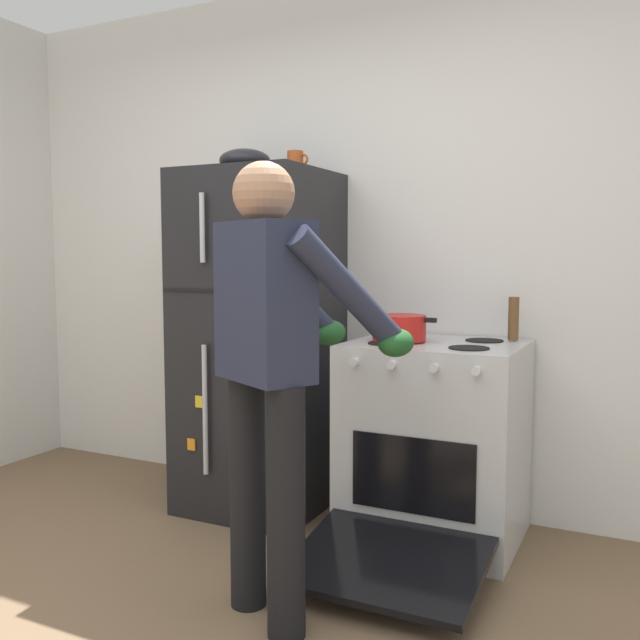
# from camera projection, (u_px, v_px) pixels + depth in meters

# --- Properties ---
(kitchen_wall_back) EXTENTS (6.00, 0.10, 2.70)m
(kitchen_wall_back) POSITION_uv_depth(u_px,v_px,m) (359.00, 244.00, 3.63)
(kitchen_wall_back) COLOR white
(kitchen_wall_back) RESTS_ON ground
(refrigerator) EXTENTS (0.68, 0.72, 1.70)m
(refrigerator) POSITION_uv_depth(u_px,v_px,m) (260.00, 341.00, 3.51)
(refrigerator) COLOR black
(refrigerator) RESTS_ON ground
(stove_range) EXTENTS (0.76, 1.21, 0.90)m
(stove_range) POSITION_uv_depth(u_px,v_px,m) (434.00, 443.00, 3.12)
(stove_range) COLOR silver
(stove_range) RESTS_ON ground
(person_cook) EXTENTS (0.67, 0.73, 1.60)m
(person_cook) POSITION_uv_depth(u_px,v_px,m) (275.00, 351.00, 2.38)
(person_cook) COLOR black
(person_cook) RESTS_ON ground
(red_pot) EXTENTS (0.34, 0.24, 0.12)m
(red_pot) POSITION_uv_depth(u_px,v_px,m) (399.00, 328.00, 3.12)
(red_pot) COLOR red
(red_pot) RESTS_ON stove_range
(coffee_mug) EXTENTS (0.11, 0.08, 0.10)m
(coffee_mug) POSITION_uv_depth(u_px,v_px,m) (296.00, 161.00, 3.39)
(coffee_mug) COLOR #B24C1E
(coffee_mug) RESTS_ON refrigerator
(pepper_mill) EXTENTS (0.05, 0.05, 0.20)m
(pepper_mill) POSITION_uv_depth(u_px,v_px,m) (513.00, 318.00, 3.14)
(pepper_mill) COLOR brown
(pepper_mill) RESTS_ON stove_range
(mixing_bowl) EXTENTS (0.26, 0.26, 0.12)m
(mixing_bowl) POSITION_uv_depth(u_px,v_px,m) (245.00, 161.00, 3.46)
(mixing_bowl) COLOR black
(mixing_bowl) RESTS_ON refrigerator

